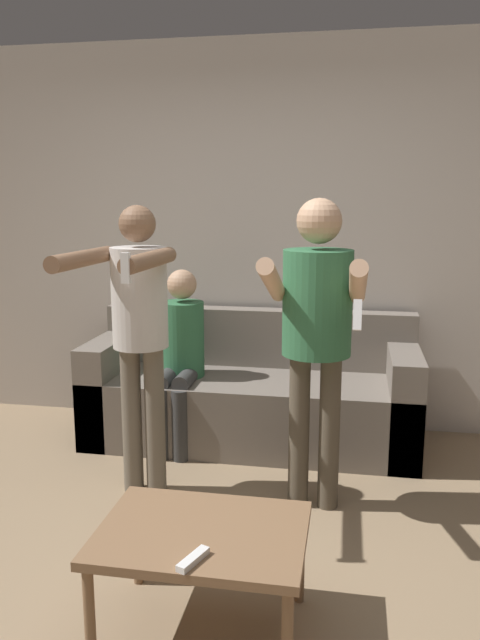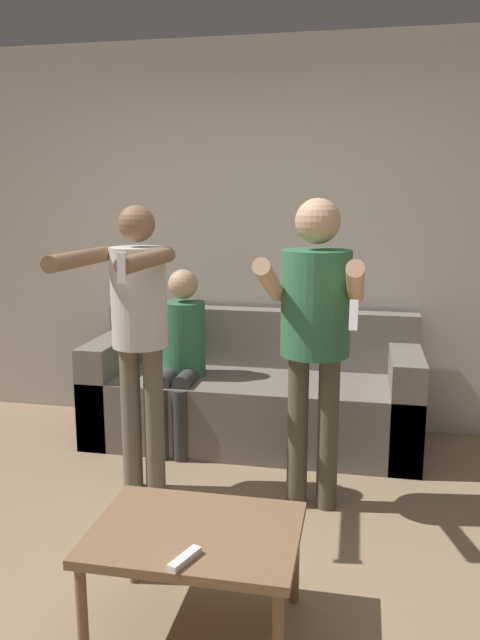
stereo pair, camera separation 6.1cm
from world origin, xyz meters
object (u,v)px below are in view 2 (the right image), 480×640
object	(u,v)px
person_standing_left	(137,319)
coffee_table	(195,540)
remote_on_table	(185,559)
person_standing_right	(315,319)
person_seated	(181,351)
couch	(253,397)

from	to	relation	value
person_standing_left	coffee_table	world-z (taller)	person_standing_left
remote_on_table	person_standing_right	bearing A→B (deg)	75.63
person_standing_left	person_seated	distance (m)	0.81
person_seated	remote_on_table	world-z (taller)	person_seated
person_standing_left	coffee_table	size ratio (longest dim) A/B	2.06
person_standing_right	coffee_table	world-z (taller)	person_standing_right
person_seated	coffee_table	distance (m)	1.88
couch	coffee_table	size ratio (longest dim) A/B	2.82
couch	coffee_table	xyz separation A→B (m)	(0.12, -1.93, 0.07)
person_standing_left	couch	bearing A→B (deg)	61.86
couch	remote_on_table	xyz separation A→B (m)	(0.15, -2.14, 0.13)
couch	person_standing_right	bearing A→B (deg)	-61.46
person_standing_right	remote_on_table	size ratio (longest dim) A/B	10.68
person_standing_right	couch	bearing A→B (deg)	118.54
person_standing_right	remote_on_table	bearing A→B (deg)	-104.37
person_seated	remote_on_table	size ratio (longest dim) A/B	7.68
couch	coffee_table	bearing A→B (deg)	-86.30
person_seated	remote_on_table	xyz separation A→B (m)	(0.60, -1.98, -0.21)
person_seated	coffee_table	xyz separation A→B (m)	(0.58, -1.77, -0.27)
couch	person_seated	bearing A→B (deg)	-160.56
coffee_table	couch	bearing A→B (deg)	93.70
couch	person_standing_right	distance (m)	1.23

